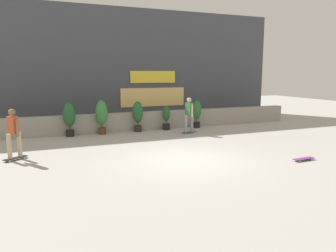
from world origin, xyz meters
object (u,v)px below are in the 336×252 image
object	(u,v)px
potted_plant_2	(138,114)
skater_foreground	(189,114)
skateboard_near_camera	(304,159)
skater_far_right	(13,132)
potted_plant_1	(102,114)
potted_plant_0	(69,117)
potted_plant_3	(166,117)
potted_plant_4	(197,112)

from	to	relation	value
potted_plant_2	skater_foreground	world-z (taller)	skater_foreground
skateboard_near_camera	skater_far_right	bearing A→B (deg)	157.49
potted_plant_1	skater_foreground	size ratio (longest dim) A/B	0.94
potted_plant_2	skater_foreground	xyz separation A→B (m)	(2.11, -1.33, 0.08)
potted_plant_0	potted_plant_2	size ratio (longest dim) A/B	1.03
potted_plant_3	skater_far_right	distance (m)	7.61
potted_plant_3	skater_foreground	size ratio (longest dim) A/B	0.71
potted_plant_1	potted_plant_3	size ratio (longest dim) A/B	1.31
skater_far_right	skateboard_near_camera	xyz separation A→B (m)	(8.76, -3.63, -0.88)
skater_far_right	potted_plant_2	bearing A→B (deg)	33.55
skater_far_right	skater_foreground	size ratio (longest dim) A/B	1.00
potted_plant_3	skater_foreground	xyz separation A→B (m)	(0.62, -1.33, 0.30)
potted_plant_0	potted_plant_4	xyz separation A→B (m)	(6.39, 0.00, -0.08)
potted_plant_4	skateboard_near_camera	bearing A→B (deg)	-87.58
potted_plant_0	skateboard_near_camera	size ratio (longest dim) A/B	1.90
skater_far_right	potted_plant_0	bearing A→B (deg)	59.32
potted_plant_1	skateboard_near_camera	distance (m)	8.89
potted_plant_2	potted_plant_4	world-z (taller)	potted_plant_2
potted_plant_4	skater_foreground	distance (m)	1.72
skater_foreground	potted_plant_0	bearing A→B (deg)	165.98
skater_foreground	skateboard_near_camera	world-z (taller)	skater_foreground
potted_plant_4	skater_far_right	bearing A→B (deg)	-157.58
potted_plant_2	potted_plant_3	bearing A→B (deg)	0.00
potted_plant_0	potted_plant_4	bearing A→B (deg)	0.00
potted_plant_0	potted_plant_2	bearing A→B (deg)	0.00
potted_plant_1	skateboard_near_camera	xyz separation A→B (m)	(5.24, -7.12, -0.87)
potted_plant_1	potted_plant_2	xyz separation A→B (m)	(1.75, -0.00, -0.07)
potted_plant_0	skateboard_near_camera	world-z (taller)	potted_plant_0
potted_plant_0	potted_plant_3	xyz separation A→B (m)	(4.68, 0.00, -0.25)
potted_plant_2	skateboard_near_camera	world-z (taller)	potted_plant_2
skateboard_near_camera	potted_plant_3	bearing A→B (deg)	105.73
potted_plant_1	skateboard_near_camera	world-z (taller)	potted_plant_1
potted_plant_3	potted_plant_4	bearing A→B (deg)	0.00
potted_plant_0	skater_far_right	size ratio (longest dim) A/B	0.91
skater_foreground	skateboard_near_camera	size ratio (longest dim) A/B	2.10
potted_plant_1	potted_plant_4	distance (m)	4.95
potted_plant_1	potted_plant_4	world-z (taller)	potted_plant_1
potted_plant_4	potted_plant_1	bearing A→B (deg)	180.00
potted_plant_2	skater_foreground	size ratio (longest dim) A/B	0.88
potted_plant_1	potted_plant_4	xyz separation A→B (m)	(4.94, 0.00, -0.12)
potted_plant_4	skateboard_near_camera	world-z (taller)	potted_plant_4
potted_plant_3	skater_far_right	xyz separation A→B (m)	(-6.76, -3.49, 0.30)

